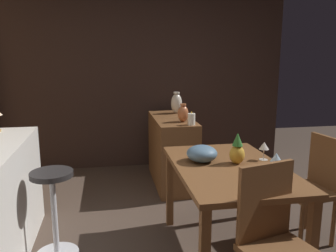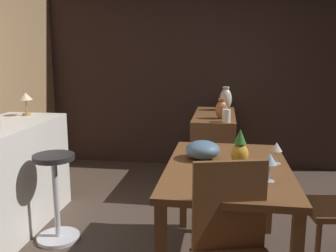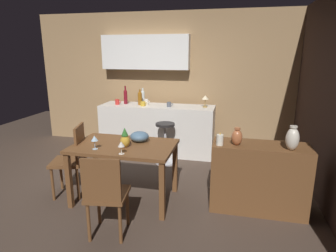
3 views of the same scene
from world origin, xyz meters
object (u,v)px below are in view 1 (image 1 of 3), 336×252
at_px(sideboard_cabinet, 172,151).
at_px(vase_copper, 183,113).
at_px(dining_table, 229,178).
at_px(pineapple_centerpiece, 237,151).
at_px(bar_stool, 54,212).
at_px(wine_glass_right, 264,146).
at_px(wine_glass_left, 276,158).
at_px(pillar_candle_tall, 191,119).
at_px(chair_near_window, 276,241).
at_px(vase_ceramic_ivory, 177,103).
at_px(chair_by_doorway, 314,185).
at_px(fruit_bowl, 202,153).

relative_size(sideboard_cabinet, vase_copper, 5.37).
height_order(dining_table, pineapple_centerpiece, pineapple_centerpiece).
bearing_deg(bar_stool, wine_glass_right, -93.63).
relative_size(wine_glass_left, pillar_candle_tall, 1.11).
bearing_deg(chair_near_window, vase_copper, 2.54).
bearing_deg(vase_ceramic_ivory, pineapple_centerpiece, -177.18).
bearing_deg(vase_copper, chair_by_doorway, -145.81).
bearing_deg(wine_glass_right, fruit_bowl, 84.60).
bearing_deg(pineapple_centerpiece, vase_copper, 5.92).
bearing_deg(chair_by_doorway, wine_glass_left, 124.27).
height_order(dining_table, wine_glass_right, wine_glass_right).
bearing_deg(dining_table, vase_copper, 2.50).
bearing_deg(fruit_bowl, wine_glass_right, -95.40).
bearing_deg(dining_table, chair_by_doorway, -82.08).
bearing_deg(pillar_candle_tall, wine_glass_right, -162.94).
distance_m(fruit_bowl, vase_ceramic_ivory, 1.81).
xyz_separation_m(pineapple_centerpiece, vase_ceramic_ivory, (1.89, 0.09, 0.11)).
distance_m(wine_glass_left, pineapple_centerpiece, 0.36).
height_order(sideboard_cabinet, bar_stool, sideboard_cabinet).
distance_m(sideboard_cabinet, vase_copper, 0.58).
xyz_separation_m(sideboard_cabinet, vase_ceramic_ivory, (0.30, -0.12, 0.54)).
bearing_deg(dining_table, pillar_candle_tall, 0.43).
relative_size(dining_table, chair_near_window, 1.32).
relative_size(dining_table, wine_glass_left, 7.50).
distance_m(sideboard_cabinet, wine_glass_right, 1.66).
xyz_separation_m(wine_glass_left, pillar_candle_tall, (1.44, 0.24, 0.01)).
relative_size(bar_stool, pineapple_centerpiece, 2.90).
relative_size(bar_stool, wine_glass_right, 4.75).
relative_size(chair_near_window, pillar_candle_tall, 6.32).
distance_m(chair_near_window, vase_copper, 2.11).
distance_m(bar_stool, vase_copper, 1.80).
relative_size(pineapple_centerpiece, vase_ceramic_ivory, 0.89).
height_order(dining_table, chair_by_doorway, chair_by_doorway).
distance_m(pillar_candle_tall, vase_copper, 0.20).
distance_m(wine_glass_left, wine_glass_right, 0.38).
bearing_deg(chair_by_doorway, chair_near_window, 137.19).
xyz_separation_m(bar_stool, vase_copper, (1.16, -1.27, 0.54)).
distance_m(chair_by_doorway, vase_ceramic_ivory, 2.05).
bearing_deg(fruit_bowl, pineapple_centerpiece, -111.18).
height_order(wine_glass_right, fruit_bowl, wine_glass_right).
height_order(bar_stool, pineapple_centerpiece, pineapple_centerpiece).
distance_m(sideboard_cabinet, pineapple_centerpiece, 1.66).
relative_size(chair_near_window, wine_glass_right, 6.41).
height_order(fruit_bowl, pillar_candle_tall, pillar_candle_tall).
bearing_deg(chair_by_doorway, pineapple_centerpiece, 94.84).
bearing_deg(wine_glass_right, vase_ceramic_ivory, 10.35).
relative_size(pillar_candle_tall, vase_copper, 0.74).
bearing_deg(dining_table, wine_glass_left, -138.82).
bearing_deg(sideboard_cabinet, fruit_bowl, 178.34).
height_order(wine_glass_right, vase_copper, vase_copper).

